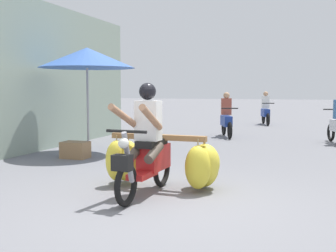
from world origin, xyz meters
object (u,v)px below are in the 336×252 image
at_px(motorbike_distant_ahead_left, 265,111).
at_px(produce_crate, 75,150).
at_px(motorbike_distant_far_ahead, 226,119).
at_px(market_umbrella_near_shop, 87,58).
at_px(motorbike_main_loaded, 160,159).

xyz_separation_m(motorbike_distant_ahead_left, produce_crate, (-3.03, -10.34, -0.39)).
xyz_separation_m(motorbike_distant_ahead_left, motorbike_distant_far_ahead, (-0.70, -5.16, 0.00)).
bearing_deg(market_umbrella_near_shop, motorbike_distant_far_ahead, 61.87).
xyz_separation_m(motorbike_distant_far_ahead, market_umbrella_near_shop, (-2.39, -4.48, 1.64)).
relative_size(motorbike_main_loaded, motorbike_distant_far_ahead, 1.19).
distance_m(motorbike_distant_far_ahead, produce_crate, 5.69).
height_order(motorbike_distant_ahead_left, produce_crate, motorbike_distant_ahead_left).
relative_size(motorbike_distant_far_ahead, produce_crate, 2.76).
distance_m(motorbike_distant_ahead_left, market_umbrella_near_shop, 10.26).
relative_size(motorbike_distant_ahead_left, market_umbrella_near_shop, 0.65).
relative_size(motorbike_distant_far_ahead, market_umbrella_near_shop, 0.63).
bearing_deg(motorbike_distant_ahead_left, motorbike_distant_far_ahead, -97.74).
bearing_deg(motorbike_main_loaded, motorbike_distant_ahead_left, 88.54).
relative_size(motorbike_main_loaded, market_umbrella_near_shop, 0.75).
xyz_separation_m(market_umbrella_near_shop, produce_crate, (0.07, -0.69, -2.02)).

